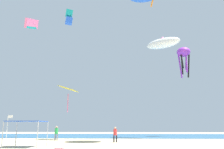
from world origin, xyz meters
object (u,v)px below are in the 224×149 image
(canopy_tent, at_px, (27,122))
(kite_parafoil_pink, at_px, (32,24))
(kite_diamond_yellow, at_px, (68,90))
(kite_octopus_purple, at_px, (184,54))
(person_central, at_px, (115,133))
(person_near_tent, at_px, (56,132))
(kite_inflatable_white, at_px, (163,43))
(banner_flag, at_px, (8,126))
(kite_box_teal, at_px, (69,17))

(canopy_tent, relative_size, kite_parafoil_pink, 0.90)
(kite_diamond_yellow, height_order, kite_octopus_purple, kite_octopus_purple)
(kite_diamond_yellow, bearing_deg, person_central, 58.56)
(kite_diamond_yellow, xyz_separation_m, kite_octopus_purple, (19.53, 11.17, 8.55))
(kite_diamond_yellow, height_order, kite_parafoil_pink, kite_parafoil_pink)
(person_near_tent, relative_size, person_central, 1.05)
(kite_inflatable_white, distance_m, kite_parafoil_pink, 23.04)
(banner_flag, height_order, kite_diamond_yellow, kite_diamond_yellow)
(canopy_tent, relative_size, kite_box_teal, 1.15)
(person_near_tent, distance_m, person_central, 8.39)
(person_near_tent, xyz_separation_m, kite_parafoil_pink, (-0.94, -8.19, 11.59))
(canopy_tent, height_order, banner_flag, banner_flag)
(person_central, height_order, kite_octopus_purple, kite_octopus_purple)
(kite_inflatable_white, height_order, kite_diamond_yellow, kite_inflatable_white)
(person_central, distance_m, kite_octopus_purple, 25.24)
(banner_flag, height_order, kite_octopus_purple, kite_octopus_purple)
(banner_flag, bearing_deg, kite_inflatable_white, 29.09)
(person_near_tent, relative_size, kite_inflatable_white, 0.30)
(kite_inflatable_white, height_order, kite_parafoil_pink, kite_inflatable_white)
(person_central, height_order, kite_parafoil_pink, kite_parafoil_pink)
(kite_octopus_purple, bearing_deg, kite_inflatable_white, -177.65)
(person_near_tent, height_order, kite_diamond_yellow, kite_diamond_yellow)
(person_near_tent, height_order, kite_box_teal, kite_box_teal)
(kite_parafoil_pink, bearing_deg, banner_flag, -139.48)
(kite_octopus_purple, bearing_deg, kite_diamond_yellow, 161.40)
(person_central, relative_size, kite_box_teal, 0.65)
(canopy_tent, distance_m, banner_flag, 7.89)
(canopy_tent, height_order, kite_diamond_yellow, kite_diamond_yellow)
(canopy_tent, bearing_deg, banner_flag, 127.56)
(person_near_tent, xyz_separation_m, kite_octopus_purple, (20.35, 13.47, 14.41))
(kite_inflatable_white, bearing_deg, kite_diamond_yellow, -127.61)
(kite_octopus_purple, bearing_deg, banner_flag, 165.99)
(kite_diamond_yellow, relative_size, kite_parafoil_pink, 1.08)
(person_near_tent, relative_size, kite_octopus_purple, 0.31)
(person_near_tent, bearing_deg, person_central, 175.74)
(kite_diamond_yellow, distance_m, kite_box_teal, 16.40)
(kite_box_teal, bearing_deg, kite_inflatable_white, -113.38)
(person_near_tent, bearing_deg, kite_inflatable_white, -137.27)
(canopy_tent, height_order, kite_parafoil_pink, kite_parafoil_pink)
(canopy_tent, relative_size, kite_octopus_purple, 0.52)
(kite_diamond_yellow, bearing_deg, canopy_tent, 1.84)
(kite_inflatable_white, height_order, kite_octopus_purple, kite_inflatable_white)
(person_near_tent, height_order, kite_octopus_purple, kite_octopus_purple)
(person_near_tent, xyz_separation_m, kite_box_teal, (-1.22, 9.29, 20.55))
(kite_box_teal, distance_m, kite_octopus_purple, 22.82)
(kite_diamond_yellow, bearing_deg, kite_octopus_purple, 125.38)
(canopy_tent, bearing_deg, person_near_tent, 90.07)
(banner_flag, distance_m, kite_inflatable_white, 27.04)
(person_central, relative_size, kite_diamond_yellow, 0.47)
(person_central, height_order, kite_diamond_yellow, kite_diamond_yellow)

